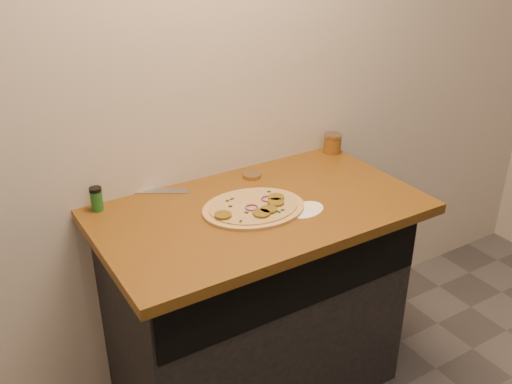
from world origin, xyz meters
TOP-DOWN VIEW (x-y plane):
  - cabinet at (0.00, 1.45)m, footprint 1.10×0.60m
  - countertop at (0.00, 1.42)m, footprint 1.20×0.70m
  - pizza at (-0.03, 1.40)m, footprint 0.42×0.42m
  - chefs_knife at (-0.33, 1.76)m, footprint 0.29×0.19m
  - mason_jar_lid at (0.11, 1.65)m, footprint 0.09×0.09m
  - salsa_jar at (0.55, 1.69)m, footprint 0.08×0.08m
  - spice_shaker at (-0.52, 1.70)m, footprint 0.04×0.04m
  - flour_spill at (0.13, 1.30)m, footprint 0.19×0.19m

SIDE VIEW (x-z plane):
  - cabinet at x=0.00m, z-range 0.00..0.86m
  - countertop at x=0.00m, z-range 0.86..0.90m
  - flour_spill at x=0.13m, z-range 0.90..0.90m
  - chefs_knife at x=-0.33m, z-range 0.90..0.92m
  - mason_jar_lid at x=0.11m, z-range 0.90..0.92m
  - pizza at x=-0.03m, z-range 0.90..0.92m
  - salsa_jar at x=0.55m, z-range 0.90..0.99m
  - spice_shaker at x=-0.52m, z-range 0.90..0.99m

